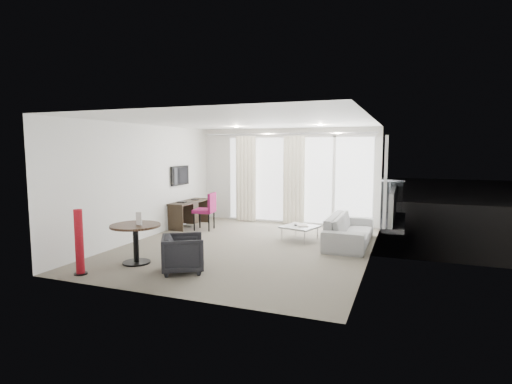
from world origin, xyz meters
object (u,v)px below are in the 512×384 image
(coffee_table, at_px, (300,233))
(rattan_chair_a, at_px, (309,203))
(sofa, at_px, (349,230))
(desk_chair, at_px, (204,211))
(round_table, at_px, (136,244))
(rattan_chair_b, at_px, (346,204))
(red_lamp, at_px, (79,242))
(desk, at_px, (189,214))
(tub_armchair, at_px, (183,253))

(coffee_table, distance_m, rattan_chair_a, 2.88)
(sofa, distance_m, rattan_chair_a, 3.21)
(desk_chair, xyz_separation_m, round_table, (0.28, -3.09, -0.12))
(round_table, relative_size, rattan_chair_b, 1.16)
(desk_chair, distance_m, coffee_table, 2.60)
(round_table, height_order, red_lamp, red_lamp)
(rattan_chair_a, bearing_deg, red_lamp, -92.69)
(desk_chair, relative_size, sofa, 0.44)
(desk, bearing_deg, sofa, -6.57)
(round_table, relative_size, coffee_table, 1.25)
(desk, relative_size, desk_chair, 1.51)
(sofa, relative_size, rattan_chair_b, 2.81)
(rattan_chair_a, bearing_deg, desk, -122.68)
(round_table, distance_m, sofa, 4.43)
(round_table, xyz_separation_m, coffee_table, (2.28, 2.83, -0.19))
(red_lamp, xyz_separation_m, coffee_table, (2.74, 3.68, -0.38))
(desk, distance_m, coffee_table, 3.20)
(coffee_table, bearing_deg, sofa, 1.34)
(tub_armchair, relative_size, coffee_table, 0.96)
(round_table, relative_size, tub_armchair, 1.29)
(desk_chair, relative_size, coffee_table, 1.34)
(coffee_table, xyz_separation_m, rattan_chair_b, (0.51, 3.53, 0.22))
(coffee_table, bearing_deg, rattan_chair_a, 99.35)
(desk_chair, relative_size, red_lamp, 0.88)
(round_table, relative_size, sofa, 0.41)
(tub_armchair, bearing_deg, sofa, -69.70)
(round_table, bearing_deg, rattan_chair_b, 66.29)
(rattan_chair_b, bearing_deg, rattan_chair_a, -167.18)
(red_lamp, bearing_deg, rattan_chair_a, 70.70)
(coffee_table, bearing_deg, red_lamp, -126.69)
(desk, distance_m, rattan_chair_b, 4.74)
(coffee_table, bearing_deg, rattan_chair_b, 81.80)
(round_table, height_order, coffee_table, round_table)
(round_table, xyz_separation_m, rattan_chair_b, (2.79, 6.36, 0.03))
(sofa, bearing_deg, rattan_chair_b, 9.50)
(sofa, height_order, rattan_chair_a, rattan_chair_a)
(sofa, bearing_deg, desk_chair, 86.31)
(coffee_table, height_order, rattan_chair_b, rattan_chair_b)
(red_lamp, bearing_deg, desk_chair, 87.43)
(desk, relative_size, rattan_chair_a, 1.60)
(red_lamp, bearing_deg, tub_armchair, 25.84)
(round_table, bearing_deg, sofa, 40.21)
(round_table, xyz_separation_m, rattan_chair_a, (1.82, 5.66, 0.09))
(desk, height_order, sofa, desk)
(desk, distance_m, desk_chair, 0.65)
(rattan_chair_b, bearing_deg, desk_chair, -156.36)
(desk_chair, relative_size, tub_armchair, 1.38)
(rattan_chair_a, bearing_deg, sofa, -44.26)
(desk_chair, bearing_deg, rattan_chair_a, 42.95)
(red_lamp, relative_size, rattan_chair_b, 1.42)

